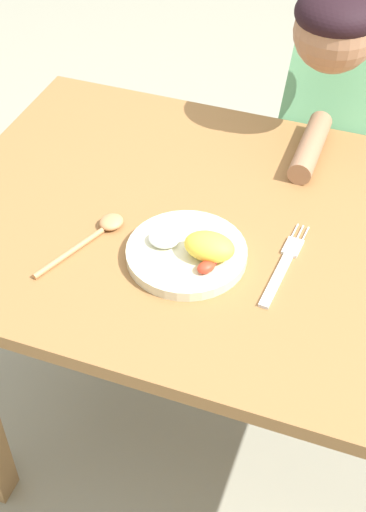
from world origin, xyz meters
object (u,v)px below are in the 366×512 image
plate (191,252)px  person (321,167)px  fork (283,266)px  spoon (99,231)px

plate → person: (0.13, 0.62, -0.22)m
fork → person: size_ratio=0.21×
spoon → person: person is taller
person → spoon: bearing=63.5°
plate → spoon: size_ratio=1.05×
spoon → person: 0.72m
plate → spoon: bearing=178.9°
plate → fork: size_ratio=0.96×
plate → fork: (0.16, 0.04, -0.01)m
fork → spoon: (-0.34, -0.03, 0.01)m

